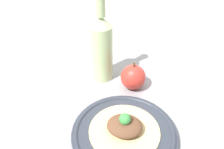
{
  "coord_description": "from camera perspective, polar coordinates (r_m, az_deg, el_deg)",
  "views": [
    {
      "loc": [
        2.17,
        -47.04,
        45.66
      ],
      "look_at": [
        -4.9,
        0.2,
        10.23
      ],
      "focal_mm": 35.0,
      "sensor_mm": 36.0,
      "label": 1
    }
  ],
  "objects": [
    {
      "name": "plate",
      "position": [
        0.57,
        3.35,
        -14.99
      ],
      "size": [
        26.36,
        26.36,
        2.36
      ],
      "color": "#2D333D",
      "rests_on": "ground_plane"
    },
    {
      "name": "napkin",
      "position": [
        0.61,
        27.24,
        -16.52
      ],
      "size": [
        16.17,
        13.25,
        0.8
      ],
      "color": "#B7BCC6",
      "rests_on": "ground_plane"
    },
    {
      "name": "cider_bottle",
      "position": [
        0.69,
        -2.67,
        7.18
      ],
      "size": [
        6.86,
        6.86,
        29.23
      ],
      "color": "#B7D18E",
      "rests_on": "ground_plane"
    },
    {
      "name": "plated_food",
      "position": [
        0.55,
        3.43,
        -13.57
      ],
      "size": [
        17.71,
        17.71,
        5.8
      ],
      "color": "#D6BC7F",
      "rests_on": "plate"
    },
    {
      "name": "apple",
      "position": [
        0.69,
        5.54,
        -0.67
      ],
      "size": [
        7.99,
        7.99,
        9.52
      ],
      "color": "red",
      "rests_on": "ground_plane"
    },
    {
      "name": "ground_plane",
      "position": [
        0.67,
        4.17,
        -8.9
      ],
      "size": [
        180.0,
        110.0,
        4.0
      ],
      "primitive_type": "cube",
      "color": "gray"
    }
  ]
}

